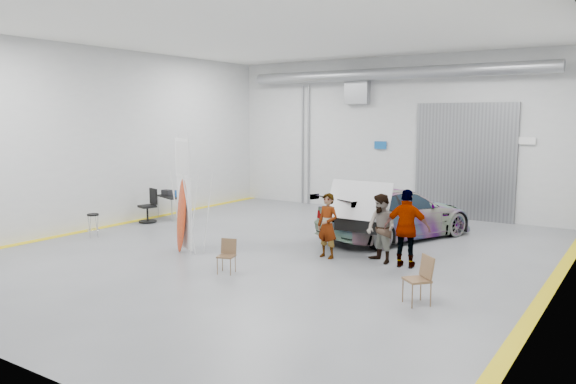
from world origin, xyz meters
The scene contains 13 objects.
ground centered at (0.00, 0.00, 0.00)m, with size 16.00×16.00×0.00m, color slate.
room_shell centered at (0.24, 2.22, 4.08)m, with size 14.02×16.18×6.01m.
sedan_car centered at (2.04, 3.51, 0.77)m, with size 2.17×5.31×1.54m, color silver.
person_a centered at (1.48, 0.24, 0.86)m, with size 0.63×0.41×1.73m, color #875E4A.
person_b centered at (2.86, 0.55, 0.89)m, with size 0.87×0.67×1.77m, color slate.
person_c centered at (3.58, 0.49, 0.98)m, with size 1.13×0.47×1.96m, color #A66A37.
surfboard_display centered at (-2.05, -1.41, 1.35)m, with size 0.88×0.52×3.32m.
folding_chair_near centered at (0.20, -2.38, 0.25)m, with size 0.48×0.51×0.81m.
folding_chair_far centered at (4.80, -2.03, 0.31)m, with size 0.64×0.72×0.98m.
shop_stool centered at (-5.82, -1.54, 0.37)m, with size 0.38×0.38×0.74m.
work_table centered at (-6.21, 2.16, 0.83)m, with size 1.47×1.08×1.08m.
office_chair centered at (-6.26, 1.15, 0.52)m, with size 0.64×0.67×1.17m.
trunk_lid centered at (2.04, 1.10, 1.56)m, with size 1.80×1.09×0.04m, color silver.
Camera 1 is at (8.59, -12.44, 3.71)m, focal length 35.00 mm.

